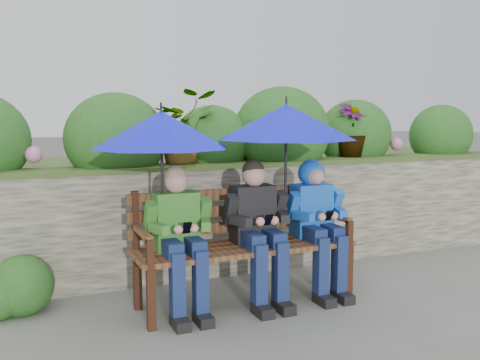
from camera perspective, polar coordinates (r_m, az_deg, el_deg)
name	(u,v)px	position (r m, az deg, el deg)	size (l,w,h in m)	color
ground	(245,296)	(4.48, 0.51, -12.29)	(60.00, 60.00, 0.00)	#676656
garden_backdrop	(177,194)	(5.76, -6.73, -1.51)	(8.00, 2.83, 1.79)	#514F48
park_bench	(242,237)	(4.24, 0.18, -6.12)	(1.73, 0.51, 0.91)	#351B0F
boy_left	(180,232)	(3.97, -6.43, -5.55)	(0.49, 0.56, 1.11)	#287A20
boy_middle	(258,224)	(4.18, 1.93, -4.71)	(0.50, 0.58, 1.13)	black
boy_right	(317,214)	(4.44, 8.19, -3.65)	(0.48, 0.59, 1.11)	blue
umbrella_left	(161,130)	(3.90, -8.39, 5.33)	(1.01, 1.01, 0.88)	#0911F0
umbrella_right	(286,122)	(4.23, 4.94, 6.20)	(1.12, 1.12, 0.91)	#0911F0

